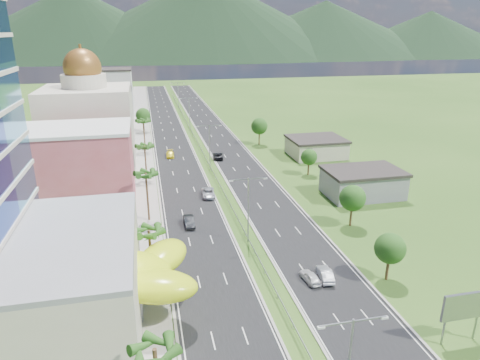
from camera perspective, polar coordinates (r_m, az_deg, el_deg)
ground at (r=61.86m, az=3.31°, el=-12.39°), size 500.00×500.00×0.00m
road_left at (r=144.37m, az=-9.43°, el=6.10°), size 11.00×260.00×0.04m
road_right at (r=145.91m, az=-3.51°, el=6.46°), size 11.00×260.00×0.04m
sidewalk_left at (r=144.19m, az=-13.21°, el=5.84°), size 7.00×260.00×0.12m
median_guardrail at (r=127.42m, az=-5.54°, el=4.78°), size 0.10×216.06×0.76m
streetlight_median_b at (r=67.40m, az=1.11°, el=-3.12°), size 6.04×0.25×11.00m
streetlight_median_c at (r=104.78m, az=-4.09°, el=5.08°), size 6.04×0.25×11.00m
streetlight_median_d at (r=148.48m, az=-6.77°, el=9.24°), size 6.04×0.25×11.00m
streetlight_median_e at (r=192.78m, az=-8.25°, el=11.49°), size 6.04×0.25×11.00m
lime_canopy at (r=54.25m, az=-16.59°, el=-12.04°), size 18.00×15.00×7.40m
pink_shophouse at (r=87.17m, az=-20.72°, el=1.40°), size 20.00×15.00×15.00m
domed_building at (r=108.37m, az=-19.48°, el=7.00°), size 20.00×20.00×28.70m
midrise_grey at (r=133.30m, az=-17.79°, el=7.85°), size 16.00×15.00×16.00m
midrise_beige at (r=155.15m, az=-17.13°, el=8.87°), size 16.00×15.00×13.00m
midrise_white at (r=177.45m, az=-16.74°, el=10.95°), size 16.00×15.00×18.00m
billboard at (r=53.49m, az=27.67°, el=-14.84°), size 5.20×0.35×6.20m
shed_near at (r=91.85m, az=16.02°, el=-0.49°), size 15.00×10.00×5.00m
shed_far at (r=118.56m, az=10.10°, el=4.25°), size 14.00×12.00×4.40m
palm_tree_a at (r=37.57m, az=-11.29°, el=-21.80°), size 3.60×3.60×9.10m
palm_tree_b at (r=58.32m, az=-12.04°, el=-6.98°), size 3.60×3.60×8.10m
palm_tree_c at (r=76.35m, az=-12.44°, el=0.56°), size 3.60×3.60×9.60m
palm_tree_d at (r=98.68m, az=-12.60°, el=4.23°), size 3.60×3.60×8.60m
palm_tree_e at (r=122.88m, az=-12.78°, el=7.53°), size 3.60×3.60×9.40m
leafy_tree_lfar at (r=147.94m, az=-12.79°, el=8.40°), size 4.90×4.90×8.05m
leafy_tree_ra at (r=61.57m, az=19.37°, el=-8.62°), size 4.20×4.20×6.90m
leafy_tree_rb at (r=76.15m, az=14.78°, el=-2.35°), size 4.55×4.55×7.47m
leafy_tree_rc at (r=101.67m, az=9.19°, el=3.04°), size 3.85×3.85×6.33m
leafy_tree_rd at (r=127.75m, az=2.60°, el=7.17°), size 4.90×4.90×8.05m
mountain_ridge at (r=507.08m, az=-4.27°, el=15.64°), size 860.00×140.00×90.00m
car_dark_left at (r=75.83m, az=-6.80°, el=-5.49°), size 1.73×4.80×1.57m
car_silver_mid_left at (r=88.32m, az=-4.25°, el=-1.73°), size 3.02×5.76×1.55m
car_yellow_far_left at (r=117.36m, az=-9.29°, el=3.42°), size 2.32×5.23×1.49m
car_white_near_right at (r=60.53m, az=9.35°, el=-12.60°), size 2.12×4.25×1.39m
car_silver_right at (r=61.35m, az=11.28°, el=-12.19°), size 2.33×4.85×1.53m
car_dark_far_right at (r=114.45m, az=-2.96°, el=3.26°), size 3.37×5.90×1.55m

